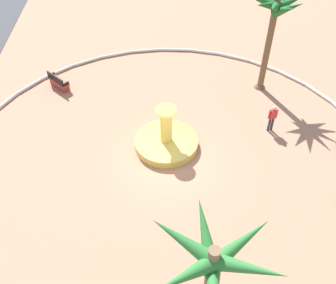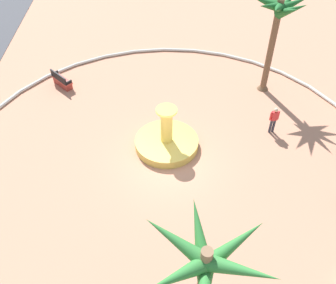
% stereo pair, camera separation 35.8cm
% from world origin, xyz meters
% --- Properties ---
extents(ground_plane, '(80.00, 80.00, 0.00)m').
position_xyz_m(ground_plane, '(0.00, 0.00, 0.00)').
color(ground_plane, tan).
extents(plaza_curb, '(22.14, 22.14, 0.20)m').
position_xyz_m(plaza_curb, '(0.00, 0.00, 0.10)').
color(plaza_curb, silver).
rests_on(plaza_curb, ground).
extents(fountain, '(3.36, 3.36, 2.52)m').
position_xyz_m(fountain, '(1.05, 0.07, 0.34)').
color(fountain, gold).
rests_on(fountain, ground).
extents(palm_tree_near_fountain, '(3.27, 3.33, 6.08)m').
position_xyz_m(palm_tree_near_fountain, '(6.09, -6.13, 4.89)').
color(palm_tree_near_fountain, brown).
rests_on(palm_tree_near_fountain, ground).
extents(palm_tree_by_curb, '(4.08, 4.03, 4.90)m').
position_xyz_m(palm_tree_by_curb, '(-7.97, -0.83, 3.79)').
color(palm_tree_by_curb, '#8E6B4C').
rests_on(palm_tree_by_curb, ground).
extents(bench_west, '(1.50, 1.47, 1.00)m').
position_xyz_m(bench_west, '(6.77, 6.58, 0.35)').
color(bench_west, '#B73D33').
rests_on(bench_west, ground).
extents(person_cyclist_photo, '(0.25, 0.52, 1.67)m').
position_xyz_m(person_cyclist_photo, '(2.03, -5.75, 0.94)').
color(person_cyclist_photo, '#33333D').
rests_on(person_cyclist_photo, ground).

